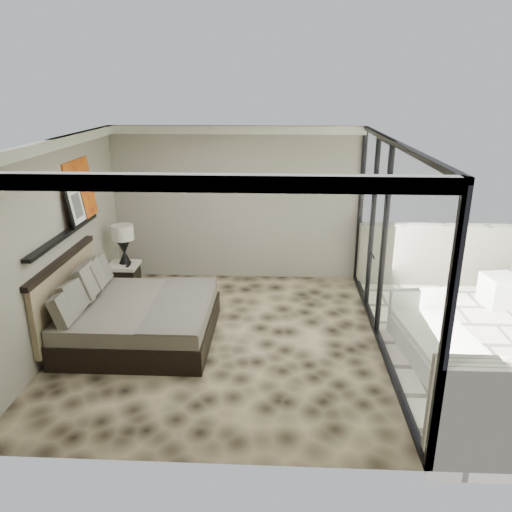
{
  "coord_description": "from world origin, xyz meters",
  "views": [
    {
      "loc": [
        0.8,
        -6.38,
        3.48
      ],
      "look_at": [
        0.47,
        0.4,
        1.13
      ],
      "focal_mm": 35.0,
      "sensor_mm": 36.0,
      "label": 1
    }
  ],
  "objects_px": {
    "ottoman": "(500,290)",
    "lounger": "(437,342)",
    "nightstand": "(125,278)",
    "bed": "(133,317)",
    "table_lamp": "(123,239)"
  },
  "relations": [
    {
      "from": "bed",
      "to": "lounger",
      "type": "relative_size",
      "value": 1.18
    },
    {
      "from": "lounger",
      "to": "table_lamp",
      "type": "bearing_deg",
      "value": 150.43
    },
    {
      "from": "nightstand",
      "to": "ottoman",
      "type": "height_order",
      "value": "ottoman"
    },
    {
      "from": "bed",
      "to": "nightstand",
      "type": "distance_m",
      "value": 1.8
    },
    {
      "from": "bed",
      "to": "table_lamp",
      "type": "xyz_separation_m",
      "value": [
        -0.62,
        1.74,
        0.61
      ]
    },
    {
      "from": "bed",
      "to": "nightstand",
      "type": "relative_size",
      "value": 4.13
    },
    {
      "from": "nightstand",
      "to": "table_lamp",
      "type": "relative_size",
      "value": 0.74
    },
    {
      "from": "nightstand",
      "to": "ottoman",
      "type": "bearing_deg",
      "value": -8.53
    },
    {
      "from": "lounger",
      "to": "bed",
      "type": "bearing_deg",
      "value": 169.31
    },
    {
      "from": "nightstand",
      "to": "lounger",
      "type": "relative_size",
      "value": 0.29
    },
    {
      "from": "nightstand",
      "to": "ottoman",
      "type": "relative_size",
      "value": 0.99
    },
    {
      "from": "nightstand",
      "to": "lounger",
      "type": "bearing_deg",
      "value": -28.49
    },
    {
      "from": "bed",
      "to": "lounger",
      "type": "distance_m",
      "value": 4.21
    },
    {
      "from": "ottoman",
      "to": "lounger",
      "type": "relative_size",
      "value": 0.29
    },
    {
      "from": "table_lamp",
      "to": "lounger",
      "type": "bearing_deg",
      "value": -22.75
    }
  ]
}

